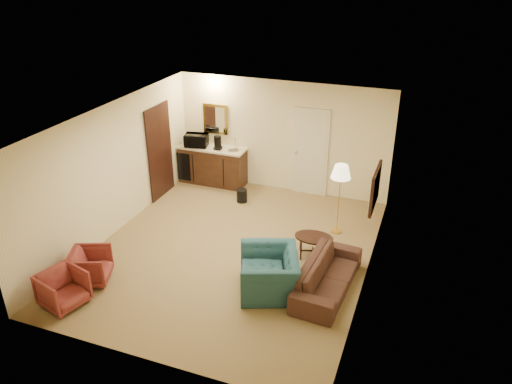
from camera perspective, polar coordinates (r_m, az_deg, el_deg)
ground at (r=9.56m, az=-2.71°, el=-6.74°), size 6.00×6.00×0.00m
room_walls at (r=9.45m, az=-1.65°, el=4.57°), size 5.02×6.01×2.61m
wetbar_cabinet at (r=12.16m, az=-4.95°, el=3.07°), size 1.64×0.58×0.92m
sofa at (r=8.44m, az=8.21°, el=-8.93°), size 0.67×1.89×0.73m
teal_armchair at (r=8.28m, az=1.51°, el=-8.48°), size 1.04×1.26×0.94m
rose_chair_near at (r=9.03m, az=-18.41°, el=-7.88°), size 0.79×0.81×0.65m
rose_chair_far at (r=8.61m, az=-21.21°, el=-10.14°), size 0.75×0.78×0.66m
coffee_table at (r=9.36m, az=6.59°, el=-6.17°), size 0.83×0.68×0.42m
floor_lamp at (r=9.94m, az=9.45°, el=-0.83°), size 0.51×0.51×1.48m
waste_bin at (r=11.30m, az=-1.62°, el=-0.41°), size 0.25×0.25×0.30m
microwave at (r=12.04m, az=-6.85°, el=6.04°), size 0.59×0.40×0.37m
coffee_maker at (r=11.81m, az=-4.39°, el=5.63°), size 0.19×0.19×0.32m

